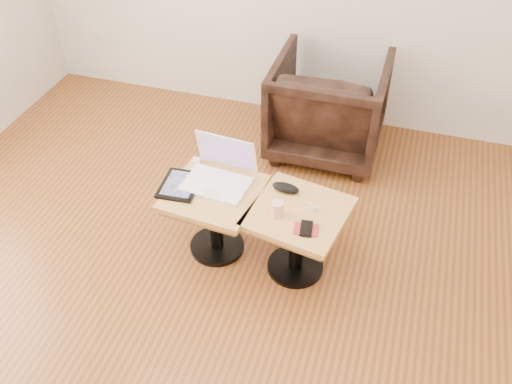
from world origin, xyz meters
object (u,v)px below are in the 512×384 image
(side_table_left, at_px, (215,206))
(striped_cup, at_px, (277,209))
(armchair, at_px, (328,106))
(laptop, at_px, (220,174))
(side_table_right, at_px, (298,226))

(side_table_left, height_order, striped_cup, striped_cup)
(armchair, bearing_deg, striped_cup, 89.03)
(armchair, bearing_deg, laptop, 69.89)
(side_table_left, xyz_separation_m, side_table_right, (0.49, -0.02, 0.00))
(laptop, xyz_separation_m, armchair, (0.40, 1.10, -0.14))
(striped_cup, relative_size, armchair, 0.11)
(side_table_left, distance_m, laptop, 0.18)
(laptop, bearing_deg, striped_cup, -19.33)
(side_table_left, xyz_separation_m, armchair, (0.41, 1.19, 0.02))
(striped_cup, bearing_deg, armchair, 89.07)
(armchair, bearing_deg, side_table_right, 93.72)
(striped_cup, xyz_separation_m, armchair, (0.02, 1.28, -0.13))
(side_table_right, xyz_separation_m, striped_cup, (-0.10, -0.06, 0.15))
(striped_cup, bearing_deg, side_table_right, 32.62)
(striped_cup, bearing_deg, laptop, 155.25)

